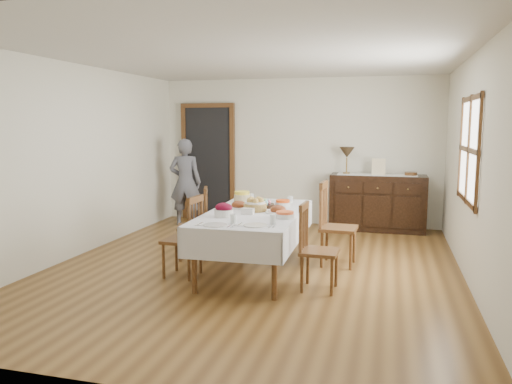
% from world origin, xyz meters
% --- Properties ---
extents(ground, '(6.00, 6.00, 0.00)m').
position_xyz_m(ground, '(0.00, 0.00, 0.00)').
color(ground, brown).
extents(room_shell, '(5.02, 6.02, 2.65)m').
position_xyz_m(room_shell, '(-0.15, 0.42, 1.64)').
color(room_shell, silver).
rests_on(room_shell, ground).
extents(dining_table, '(1.15, 2.19, 0.75)m').
position_xyz_m(dining_table, '(0.05, -0.15, 0.66)').
color(dining_table, silver).
rests_on(dining_table, ground).
extents(chair_left_near, '(0.42, 0.42, 0.97)m').
position_xyz_m(chair_left_near, '(-0.68, -0.54, 0.49)').
color(chair_left_near, '#553319').
rests_on(chair_left_near, ground).
extents(chair_left_far, '(0.51, 0.51, 0.96)m').
position_xyz_m(chair_left_far, '(-0.87, 0.26, 0.48)').
color(chair_left_far, '#553319').
rests_on(chair_left_far, ground).
extents(chair_right_near, '(0.41, 0.41, 0.95)m').
position_xyz_m(chair_right_near, '(0.86, -0.62, 0.48)').
color(chair_right_near, '#553319').
rests_on(chair_right_near, ground).
extents(chair_right_far, '(0.47, 0.47, 1.07)m').
position_xyz_m(chair_right_far, '(0.95, 0.41, 0.54)').
color(chair_right_far, '#553319').
rests_on(chair_right_far, ground).
extents(sideboard, '(1.58, 0.57, 0.95)m').
position_xyz_m(sideboard, '(1.43, 2.72, 0.47)').
color(sideboard, black).
rests_on(sideboard, ground).
extents(person, '(0.57, 0.43, 1.65)m').
position_xyz_m(person, '(-1.88, 2.27, 0.82)').
color(person, '#545661').
rests_on(person, ground).
extents(bread_basket, '(0.28, 0.28, 0.17)m').
position_xyz_m(bread_basket, '(0.04, -0.10, 0.82)').
color(bread_basket, olive).
rests_on(bread_basket, dining_table).
extents(egg_basket, '(0.29, 0.29, 0.10)m').
position_xyz_m(egg_basket, '(0.07, 0.18, 0.78)').
color(egg_basket, black).
rests_on(egg_basket, dining_table).
extents(ham_platter_a, '(0.28, 0.28, 0.11)m').
position_xyz_m(ham_platter_a, '(-0.21, 0.05, 0.78)').
color(ham_platter_a, silver).
rests_on(ham_platter_a, dining_table).
extents(ham_platter_b, '(0.30, 0.30, 0.11)m').
position_xyz_m(ham_platter_b, '(0.34, -0.15, 0.77)').
color(ham_platter_b, silver).
rests_on(ham_platter_b, dining_table).
extents(beet_bowl, '(0.22, 0.22, 0.16)m').
position_xyz_m(beet_bowl, '(-0.21, -0.55, 0.82)').
color(beet_bowl, silver).
rests_on(beet_bowl, dining_table).
extents(carrot_bowl, '(0.20, 0.20, 0.08)m').
position_xyz_m(carrot_bowl, '(0.30, 0.32, 0.79)').
color(carrot_bowl, silver).
rests_on(carrot_bowl, dining_table).
extents(pineapple_bowl, '(0.22, 0.22, 0.15)m').
position_xyz_m(pineapple_bowl, '(-0.31, 0.53, 0.82)').
color(pineapple_bowl, tan).
rests_on(pineapple_bowl, dining_table).
extents(casserole_dish, '(0.21, 0.21, 0.08)m').
position_xyz_m(casserole_dish, '(0.49, -0.46, 0.78)').
color(casserole_dish, silver).
rests_on(casserole_dish, dining_table).
extents(butter_dish, '(0.14, 0.09, 0.07)m').
position_xyz_m(butter_dish, '(0.02, -0.33, 0.78)').
color(butter_dish, silver).
rests_on(butter_dish, dining_table).
extents(setting_left, '(0.42, 0.31, 0.10)m').
position_xyz_m(setting_left, '(-0.08, -1.00, 0.77)').
color(setting_left, silver).
rests_on(setting_left, dining_table).
extents(setting_right, '(0.42, 0.31, 0.10)m').
position_xyz_m(setting_right, '(0.33, -0.91, 0.77)').
color(setting_right, silver).
rests_on(setting_right, dining_table).
extents(glass_far_a, '(0.06, 0.06, 0.11)m').
position_xyz_m(glass_far_a, '(-0.19, 0.58, 0.80)').
color(glass_far_a, white).
rests_on(glass_far_a, dining_table).
extents(glass_far_b, '(0.07, 0.07, 0.09)m').
position_xyz_m(glass_far_b, '(0.33, 0.62, 0.79)').
color(glass_far_b, white).
rests_on(glass_far_b, dining_table).
extents(runner, '(1.30, 0.35, 0.01)m').
position_xyz_m(runner, '(1.40, 2.71, 0.95)').
color(runner, silver).
rests_on(runner, sideboard).
extents(table_lamp, '(0.26, 0.26, 0.46)m').
position_xyz_m(table_lamp, '(0.89, 2.72, 1.30)').
color(table_lamp, brown).
rests_on(table_lamp, sideboard).
extents(picture_frame, '(0.22, 0.08, 0.28)m').
position_xyz_m(picture_frame, '(1.43, 2.63, 1.09)').
color(picture_frame, beige).
rests_on(picture_frame, sideboard).
extents(deco_bowl, '(0.20, 0.20, 0.06)m').
position_xyz_m(deco_bowl, '(1.95, 2.70, 0.98)').
color(deco_bowl, '#553319').
rests_on(deco_bowl, sideboard).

